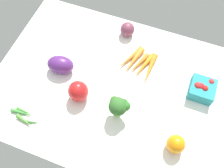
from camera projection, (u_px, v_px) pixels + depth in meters
The scene contains 9 objects.
tablecloth at pixel (112, 87), 109.35cm from camera, with size 104.00×76.00×2.00cm, color white.
broccoli_head at pixel (119, 106), 95.98cm from camera, with size 8.51×7.56×11.56cm.
eggplant at pixel (61, 64), 109.04cm from camera, with size 11.81×7.98×7.98cm, color #572671.
bell_pepper_red at pixel (78, 91), 101.79cm from camera, with size 8.38×8.38×9.91cm, color red.
carrot_bunch at pixel (139, 64), 112.18cm from camera, with size 16.92×18.47×2.96cm.
bell_pepper_orange at pixel (176, 144), 92.50cm from camera, with size 7.02×7.02×8.30cm, color orange.
red_onion_center at pixel (127, 29), 118.84cm from camera, with size 6.81×6.81×6.81cm, color brown.
berry_basket at pixel (202, 89), 104.25cm from camera, with size 10.19×10.19×6.92cm.
okra_pile at pixel (25, 117), 100.98cm from camera, with size 14.81×6.63×1.93cm.
Camera 1 is at (-17.46, 46.42, 98.47)cm, focal length 39.88 mm.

